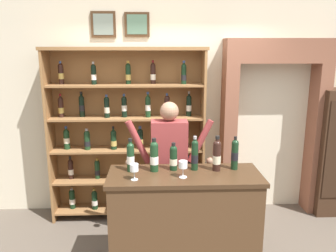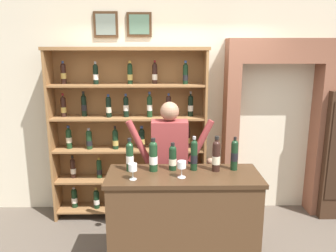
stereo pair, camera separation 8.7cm
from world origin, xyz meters
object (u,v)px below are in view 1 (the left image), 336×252
tasting_bottle_chianti (131,156)px  wine_glass_right (183,166)px  tasting_counter (184,225)px  wine_glass_center (134,168)px  tasting_bottle_super_tuscan (235,154)px  tasting_bottle_brunello (173,157)px  tasting_bottle_bianco (217,155)px  shopkeeper (169,160)px  wine_shelf (127,132)px  tasting_bottle_rosso (154,156)px  tasting_bottle_prosecco (195,154)px

tasting_bottle_chianti → wine_glass_right: size_ratio=2.07×
tasting_counter → wine_glass_center: size_ratio=9.64×
tasting_bottle_super_tuscan → tasting_bottle_brunello: bearing=179.6°
tasting_bottle_bianco → shopkeeper: bearing=134.1°
tasting_bottle_chianti → wine_glass_right: (0.48, -0.18, -0.04)m
wine_shelf → tasting_bottle_rosso: size_ratio=6.80×
tasting_counter → tasting_bottle_brunello: (-0.10, 0.11, 0.65)m
tasting_counter → wine_glass_right: size_ratio=9.20×
tasting_bottle_super_tuscan → wine_glass_center: (-0.95, -0.24, -0.05)m
wine_shelf → shopkeeper: (0.50, -0.70, -0.14)m
tasting_bottle_prosecco → wine_glass_right: 0.24m
wine_shelf → tasting_bottle_prosecco: (0.73, -1.12, 0.05)m
tasting_counter → tasting_bottle_rosso: (-0.28, 0.09, 0.68)m
tasting_bottle_brunello → tasting_bottle_bianco: 0.41m
tasting_bottle_brunello → tasting_bottle_bianco: (0.41, -0.03, 0.03)m
wine_shelf → shopkeeper: wine_shelf is taller
tasting_counter → tasting_bottle_prosecco: size_ratio=4.30×
tasting_bottle_super_tuscan → wine_glass_right: 0.55m
tasting_bottle_brunello → tasting_bottle_super_tuscan: bearing=-0.4°
wine_shelf → tasting_bottle_bianco: wine_shelf is taller
tasting_bottle_chianti → tasting_bottle_bianco: (0.82, -0.01, 0.01)m
wine_shelf → tasting_bottle_prosecco: bearing=-56.9°
tasting_bottle_chianti → wine_glass_center: bearing=-78.2°
tasting_bottle_prosecco → tasting_bottle_chianti: bearing=-178.5°
tasting_bottle_chianti → tasting_bottle_super_tuscan: bearing=0.9°
tasting_bottle_chianti → wine_glass_center: tasting_bottle_chianti is taller
tasting_bottle_rosso → tasting_bottle_bianco: 0.60m
wine_shelf → tasting_bottle_super_tuscan: wine_shelf is taller
tasting_counter → shopkeeper: bearing=102.8°
tasting_bottle_chianti → tasting_bottle_brunello: tasting_bottle_chianti is taller
tasting_bottle_super_tuscan → tasting_bottle_chianti: bearing=-179.1°
tasting_counter → wine_glass_right: 0.64m
tasting_bottle_rosso → tasting_bottle_brunello: 0.19m
tasting_bottle_rosso → tasting_bottle_prosecco: size_ratio=0.97×
shopkeeper → tasting_bottle_super_tuscan: bearing=-34.4°
shopkeeper → wine_glass_center: bearing=-117.4°
tasting_bottle_brunello → shopkeeper: bearing=93.0°
wine_shelf → tasting_bottle_bianco: 1.48m
shopkeeper → wine_glass_center: size_ratio=11.03×
tasting_counter → tasting_bottle_brunello: tasting_bottle_brunello is taller
tasting_bottle_chianti → tasting_bottle_brunello: (0.41, 0.02, -0.02)m
tasting_bottle_brunello → wine_glass_center: 0.43m
tasting_bottle_chianti → tasting_bottle_rosso: same height
wine_shelf → tasting_counter: (0.62, -1.23, -0.63)m
tasting_bottle_brunello → tasting_bottle_super_tuscan: 0.59m
tasting_bottle_bianco → tasting_bottle_super_tuscan: 0.18m
shopkeeper → wine_glass_right: size_ratio=10.52×
wine_glass_right → wine_glass_center: bearing=-174.6°
wine_shelf → tasting_bottle_rosso: wine_shelf is taller
shopkeeper → tasting_bottle_rosso: (-0.16, -0.44, 0.19)m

